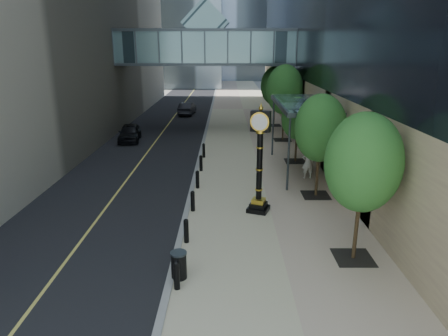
{
  "coord_description": "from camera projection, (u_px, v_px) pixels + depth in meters",
  "views": [
    {
      "loc": [
        -1.12,
        -10.2,
        7.56
      ],
      "look_at": [
        -1.21,
        5.51,
        2.77
      ],
      "focal_mm": 32.0,
      "sensor_mm": 36.0,
      "label": 1
    }
  ],
  "objects": [
    {
      "name": "ground",
      "position": [
        263.0,
        310.0,
        11.95
      ],
      "size": [
        320.0,
        320.0,
        0.0
      ],
      "primitive_type": "plane",
      "color": "gray",
      "rests_on": "ground"
    },
    {
      "name": "sidewalk",
      "position": [
        243.0,
        109.0,
        50.2
      ],
      "size": [
        8.0,
        180.0,
        0.06
      ],
      "primitive_type": "cube",
      "color": "#BFB593",
      "rests_on": "ground"
    },
    {
      "name": "street_clock",
      "position": [
        259.0,
        168.0,
        18.38
      ],
      "size": [
        1.2,
        1.2,
        4.99
      ],
      "rotation": [
        0.0,
        0.0,
        -0.35
      ],
      "color": "black",
      "rests_on": "sidewalk"
    },
    {
      "name": "trash_bin",
      "position": [
        179.0,
        266.0,
        13.38
      ],
      "size": [
        0.53,
        0.53,
        0.9
      ],
      "primitive_type": "cylinder",
      "rotation": [
        0.0,
        0.0,
        0.02
      ],
      "color": "black",
      "rests_on": "sidewalk"
    },
    {
      "name": "skywalk",
      "position": [
        206.0,
        45.0,
        36.5
      ],
      "size": [
        17.0,
        4.2,
        5.8
      ],
      "color": "#476671",
      "rests_on": "ground"
    },
    {
      "name": "street_trees",
      "position": [
        295.0,
        104.0,
        27.17
      ],
      "size": [
        3.0,
        28.72,
        6.18
      ],
      "color": "black",
      "rests_on": "sidewalk"
    },
    {
      "name": "car_far",
      "position": [
        187.0,
        108.0,
        46.07
      ],
      "size": [
        1.84,
        4.35,
        1.4
      ],
      "primitive_type": "imported",
      "rotation": [
        0.0,
        0.0,
        3.05
      ],
      "color": "black",
      "rests_on": "road"
    },
    {
      "name": "bollard_row",
      "position": [
        195.0,
        190.0,
        20.43
      ],
      "size": [
        0.2,
        16.2,
        0.9
      ],
      "color": "black",
      "rests_on": "sidewalk"
    },
    {
      "name": "pedestrian",
      "position": [
        308.0,
        162.0,
        23.49
      ],
      "size": [
        0.77,
        0.57,
        1.94
      ],
      "primitive_type": "imported",
      "rotation": [
        0.0,
        0.0,
        3.29
      ],
      "color": "beige",
      "rests_on": "sidewalk"
    },
    {
      "name": "curb",
      "position": [
        211.0,
        109.0,
        50.22
      ],
      "size": [
        0.25,
        180.0,
        0.07
      ],
      "primitive_type": "cube",
      "color": "gray",
      "rests_on": "ground"
    },
    {
      "name": "car_near",
      "position": [
        130.0,
        133.0,
        33.13
      ],
      "size": [
        2.09,
        4.26,
        1.4
      ],
      "primitive_type": "imported",
      "rotation": [
        0.0,
        0.0,
        0.11
      ],
      "color": "black",
      "rests_on": "road"
    },
    {
      "name": "entrance_canopy",
      "position": [
        302.0,
        105.0,
        24.1
      ],
      "size": [
        3.0,
        8.0,
        4.38
      ],
      "color": "#383F44",
      "rests_on": "ground"
    },
    {
      "name": "road",
      "position": [
        180.0,
        109.0,
        50.25
      ],
      "size": [
        8.0,
        180.0,
        0.02
      ],
      "primitive_type": "cube",
      "color": "black",
      "rests_on": "ground"
    }
  ]
}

